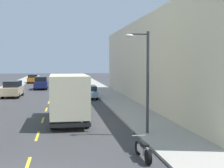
{
  "coord_description": "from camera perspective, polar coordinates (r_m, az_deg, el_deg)",
  "views": [
    {
      "loc": [
        1.41,
        -10.54,
        4.09
      ],
      "look_at": [
        6.53,
        21.54,
        1.86
      ],
      "focal_mm": 50.0,
      "sensor_mm": 36.0,
      "label": 1
    }
  ],
  "objects": [
    {
      "name": "parked_sedan_white",
      "position": [
        49.25,
        -5.63,
        0.03
      ],
      "size": [
        1.87,
        4.53,
        1.43
      ],
      "color": "silver",
      "rests_on": "ground_plane"
    },
    {
      "name": "parked_wagon_sky",
      "position": [
        35.57,
        -4.34,
        -1.38
      ],
      "size": [
        1.84,
        4.71,
        1.5
      ],
      "color": "#7A9EC6",
      "rests_on": "ground_plane"
    },
    {
      "name": "parked_hatchback_teal",
      "position": [
        55.53,
        -6.1,
        0.47
      ],
      "size": [
        1.74,
        4.0,
        1.5
      ],
      "color": "#195B60",
      "rests_on": "ground_plane"
    },
    {
      "name": "street_lamp",
      "position": [
        17.36,
        5.99,
        1.93
      ],
      "size": [
        1.35,
        0.28,
        5.67
      ],
      "color": "#38383D",
      "rests_on": "sidewalk_right"
    },
    {
      "name": "lane_centerline_dashes",
      "position": [
        35.31,
        -11.31,
        -2.79
      ],
      "size": [
        0.14,
        47.2,
        0.01
      ],
      "color": "yellow",
      "rests_on": "ground_plane"
    },
    {
      "name": "sidewalk_right",
      "position": [
        39.17,
        -0.67,
        -1.96
      ],
      "size": [
        3.2,
        120.0,
        0.14
      ],
      "primitive_type": "cube",
      "color": "#A39E93",
      "rests_on": "ground_plane"
    },
    {
      "name": "parked_motorcycle",
      "position": [
        13.55,
        5.66,
        -11.86
      ],
      "size": [
        0.62,
        2.05,
        0.9
      ],
      "color": "black",
      "rests_on": "ground_plane"
    },
    {
      "name": "parked_suv_champagne",
      "position": [
        38.75,
        -17.68,
        -0.84
      ],
      "size": [
        2.08,
        4.85,
        1.93
      ],
      "color": "tan",
      "rests_on": "ground_plane"
    },
    {
      "name": "moving_navy_sedan",
      "position": [
        49.07,
        -12.8,
        0.21
      ],
      "size": [
        1.95,
        4.8,
        1.93
      ],
      "color": "navy",
      "rests_on": "ground_plane"
    },
    {
      "name": "parked_pickup_orange",
      "position": [
        64.6,
        -14.2,
        0.92
      ],
      "size": [
        2.02,
        5.31,
        1.73
      ],
      "color": "orange",
      "rests_on": "ground_plane"
    },
    {
      "name": "apartment_block_opposite",
      "position": [
        32.92,
        12.88,
        3.92
      ],
      "size": [
        10.0,
        36.0,
        8.28
      ],
      "primitive_type": "cube",
      "color": "beige",
      "rests_on": "ground_plane"
    },
    {
      "name": "delivery_box_truck",
      "position": [
        21.59,
        -7.99,
        -2.01
      ],
      "size": [
        2.5,
        7.19,
        3.28
      ],
      "color": "beige",
      "rests_on": "ground_plane"
    },
    {
      "name": "ground_plane",
      "position": [
        40.77,
        -11.01,
        -1.89
      ],
      "size": [
        160.0,
        160.0,
        0.0
      ],
      "primitive_type": "plane",
      "color": "#38383A"
    }
  ]
}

